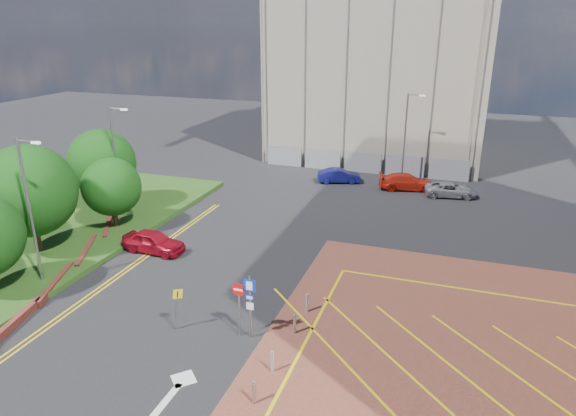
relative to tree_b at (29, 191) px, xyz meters
The scene contains 18 objects.
ground 16.83m from the tree_b, 17.88° to the right, with size 140.00×140.00×0.00m, color black.
grass_bed 4.89m from the tree_b, 158.20° to the left, with size 14.00×32.00×0.30m, color #274A17.
retaining_wall 6.24m from the tree_b, 39.04° to the right, with size 6.06×20.33×0.40m.
tree_b is the anchor object (origin of this frame).
tree_c 5.49m from the tree_b, 68.20° to the left, with size 4.00×4.00×4.90m.
tree_d 8.07m from the tree_b, 97.13° to the left, with size 5.00×5.00×6.08m.
lamp_left_near 4.32m from the tree_b, 44.25° to the right, with size 1.53×0.16×8.00m.
lamp_left_far 7.10m from the tree_b, 81.23° to the left, with size 1.53×0.16×8.00m.
lamp_back 30.21m from the tree_b, 49.59° to the left, with size 1.53×0.16×8.00m.
sign_cluster 16.46m from the tree_b, 14.26° to the right, with size 1.17×0.12×3.20m.
warning_sign 13.60m from the tree_b, 20.08° to the right, with size 0.62×0.39×2.25m.
bollard_row 19.38m from the tree_b, 20.53° to the right, with size 0.14×11.14×0.90m.
construction_building 38.87m from the tree_b, 66.11° to the left, with size 21.20×19.20×22.00m, color gray.
construction_fence 30.13m from the tree_b, 56.58° to the left, with size 21.60×0.06×2.00m, color gray.
car_red_left 7.89m from the tree_b, 22.91° to the left, with size 1.65×4.09×1.39m, color #A00D1F.
car_blue_back 25.66m from the tree_b, 56.22° to the left, with size 1.35×3.88×1.28m, color navy.
car_red_back 29.34m from the tree_b, 46.18° to the left, with size 1.95×4.79×1.39m, color red.
car_silver_back 31.53m from the tree_b, 40.26° to the left, with size 1.96×4.25×1.18m, color #ABABB2.
Camera 1 is at (8.68, -17.65, 13.85)m, focal length 32.00 mm.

